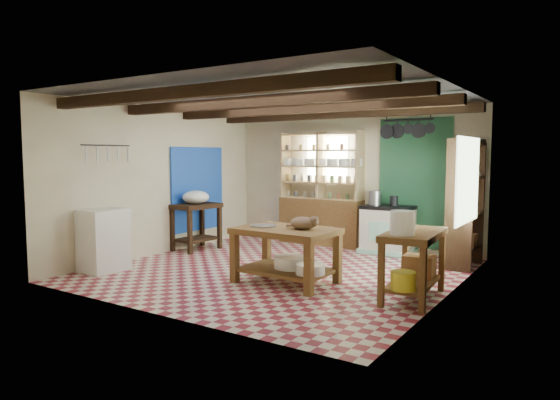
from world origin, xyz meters
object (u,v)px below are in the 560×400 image
Objects in this scene: work_table at (286,256)px; right_counter at (413,265)px; white_cabinet at (104,240)px; stove at (388,230)px; prep_table at (196,227)px; cat at (303,223)px.

right_counter is (1.71, 0.20, 0.04)m from work_table.
white_cabinet is at bearing -159.96° from work_table.
work_table is at bearing -100.47° from stove.
right_counter is at bearing -64.55° from stove.
work_table is 1.42× the size of white_cabinet.
stove is 3.48m from prep_table.
right_counter reaches higher than work_table.
cat reaches higher than prep_table.
cat is at bearing 11.31° from work_table.
stove is 2.83m from right_counter.
work_table is 2.75m from stove.
white_cabinet is at bearing -85.71° from prep_table.
cat is (-0.17, -2.67, 0.41)m from stove.
prep_table is 3.14m from cat.
cat is at bearing -178.25° from right_counter.
white_cabinet is (-0.02, -2.02, 0.04)m from prep_table.
work_table is at bearing -178.69° from cat.
stove is 2.36× the size of cat.
stove is at bearing 77.82° from cat.
stove is at bearing 51.37° from white_cabinet.
prep_table is at bearing 151.33° from cat.
prep_table is (-2.67, 1.12, 0.05)m from work_table.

